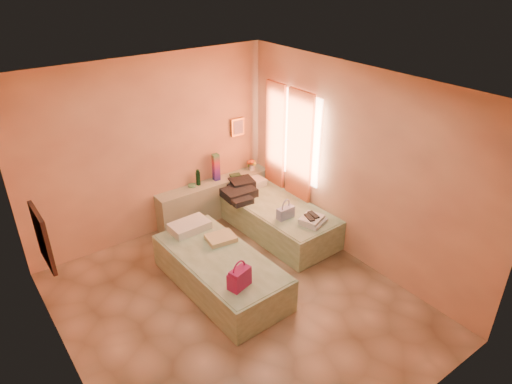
# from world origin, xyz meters

# --- Properties ---
(ground) EXTENTS (4.50, 4.50, 0.00)m
(ground) POSITION_xyz_m (0.00, 0.00, 0.00)
(ground) COLOR tan
(ground) RESTS_ON ground
(room_walls) EXTENTS (4.02, 4.51, 2.81)m
(room_walls) POSITION_xyz_m (0.21, 0.57, 1.79)
(room_walls) COLOR #EFB17F
(room_walls) RESTS_ON ground
(headboard_ledge) EXTENTS (2.05, 0.30, 0.65)m
(headboard_ledge) POSITION_xyz_m (0.98, 2.10, 0.33)
(headboard_ledge) COLOR #A0A688
(headboard_ledge) RESTS_ON ground
(bed_left) EXTENTS (0.97, 2.03, 0.50)m
(bed_left) POSITION_xyz_m (0.03, 0.45, 0.25)
(bed_left) COLOR #A5BF9A
(bed_left) RESTS_ON ground
(bed_right) EXTENTS (0.97, 2.03, 0.50)m
(bed_right) POSITION_xyz_m (1.50, 1.05, 0.25)
(bed_right) COLOR #A5BF9A
(bed_right) RESTS_ON ground
(water_bottle) EXTENTS (0.09, 0.09, 0.25)m
(water_bottle) POSITION_xyz_m (0.71, 2.16, 0.78)
(water_bottle) COLOR #12331B
(water_bottle) RESTS_ON headboard_ledge
(rainbow_box) EXTENTS (0.11, 0.11, 0.46)m
(rainbow_box) POSITION_xyz_m (1.05, 2.14, 0.88)
(rainbow_box) COLOR #94124E
(rainbow_box) RESTS_ON headboard_ledge
(small_dish) EXTENTS (0.16, 0.16, 0.03)m
(small_dish) POSITION_xyz_m (0.59, 2.16, 0.67)
(small_dish) COLOR #4B8A5D
(small_dish) RESTS_ON headboard_ledge
(green_book) EXTENTS (0.21, 0.18, 0.03)m
(green_book) POSITION_xyz_m (1.38, 2.06, 0.66)
(green_book) COLOR #26472A
(green_book) RESTS_ON headboard_ledge
(flower_vase) EXTENTS (0.21, 0.21, 0.23)m
(flower_vase) POSITION_xyz_m (1.76, 2.11, 0.77)
(flower_vase) COLOR silver
(flower_vase) RESTS_ON headboard_ledge
(magenta_handbag) EXTENTS (0.31, 0.22, 0.26)m
(magenta_handbag) POSITION_xyz_m (-0.11, -0.21, 0.63)
(magenta_handbag) COLOR #94124E
(magenta_handbag) RESTS_ON bed_left
(khaki_garment) EXTENTS (0.43, 0.36, 0.07)m
(khaki_garment) POSITION_xyz_m (0.25, 0.76, 0.53)
(khaki_garment) COLOR tan
(khaki_garment) RESTS_ON bed_left
(clothes_pile) EXTENTS (0.62, 0.62, 0.17)m
(clothes_pile) POSITION_xyz_m (1.22, 1.66, 0.59)
(clothes_pile) COLOR black
(clothes_pile) RESTS_ON bed_right
(blue_handbag) EXTENTS (0.28, 0.13, 0.18)m
(blue_handbag) POSITION_xyz_m (1.35, 0.69, 0.59)
(blue_handbag) COLOR #4556A7
(blue_handbag) RESTS_ON bed_right
(towel_stack) EXTENTS (0.42, 0.39, 0.10)m
(towel_stack) POSITION_xyz_m (1.58, 0.33, 0.55)
(towel_stack) COLOR silver
(towel_stack) RESTS_ON bed_right
(sandal_pair) EXTENTS (0.21, 0.24, 0.02)m
(sandal_pair) POSITION_xyz_m (1.57, 0.35, 0.61)
(sandal_pair) COLOR black
(sandal_pair) RESTS_ON towel_stack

